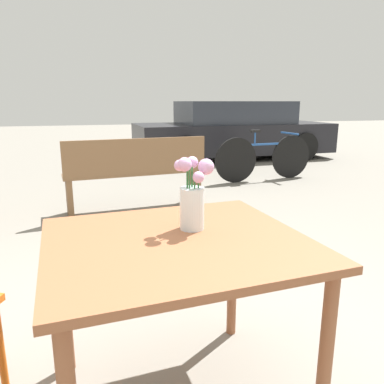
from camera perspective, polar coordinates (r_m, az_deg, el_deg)
table_front at (r=1.47m, az=-2.35°, el=-10.61°), size 1.03×0.93×0.74m
flower_vase at (r=1.50m, az=0.09°, el=-1.35°), size 0.16×0.14×0.30m
bench_near at (r=4.33m, az=-8.51°, el=3.04°), size 1.63×0.51×0.85m
bicycle at (r=6.15m, az=10.97°, el=5.18°), size 1.73×0.44×0.82m
parked_car at (r=8.49m, az=6.32°, el=9.17°), size 4.34×1.79×1.25m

